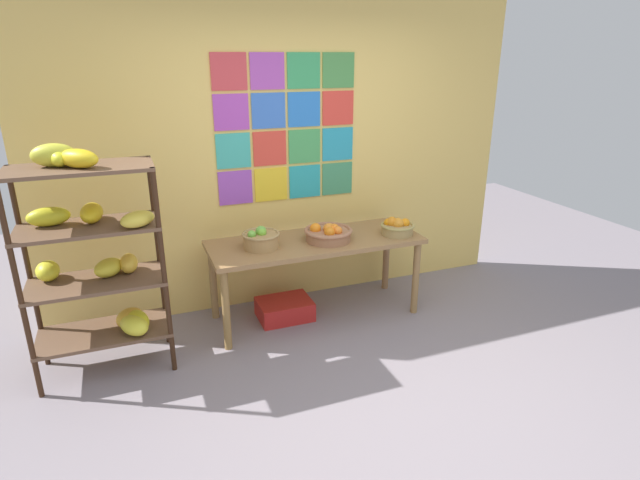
{
  "coord_description": "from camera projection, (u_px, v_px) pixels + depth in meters",
  "views": [
    {
      "loc": [
        -1.37,
        -2.45,
        2.16
      ],
      "look_at": [
        0.03,
        1.16,
        0.77
      ],
      "focal_mm": 28.9,
      "sensor_mm": 36.0,
      "label": 1
    }
  ],
  "objects": [
    {
      "name": "ground",
      "position": [
        379.0,
        408.0,
        3.35
      ],
      "size": [
        9.58,
        9.58,
        0.0
      ],
      "primitive_type": "plane",
      "color": "gray"
    },
    {
      "name": "fruit_basket_left",
      "position": [
        397.0,
        227.0,
        4.42
      ],
      "size": [
        0.29,
        0.29,
        0.15
      ],
      "color": "#A58C54",
      "rests_on": "display_table"
    },
    {
      "name": "display_table",
      "position": [
        315.0,
        249.0,
        4.33
      ],
      "size": [
        1.78,
        0.66,
        0.7
      ],
      "color": "olive",
      "rests_on": "ground"
    },
    {
      "name": "banana_shelf_unit",
      "position": [
        94.0,
        248.0,
        3.48
      ],
      "size": [
        0.91,
        0.51,
        1.64
      ],
      "color": "#362011",
      "rests_on": "ground"
    },
    {
      "name": "produce_crate_under_table",
      "position": [
        285.0,
        309.0,
        4.46
      ],
      "size": [
        0.46,
        0.34,
        0.16
      ],
      "primitive_type": "cube",
      "color": "red",
      "rests_on": "ground"
    },
    {
      "name": "back_wall_with_art",
      "position": [
        289.0,
        153.0,
        4.48
      ],
      "size": [
        4.26,
        0.07,
        2.7
      ],
      "color": "#EFC763",
      "rests_on": "ground"
    },
    {
      "name": "fruit_basket_centre",
      "position": [
        261.0,
        239.0,
        4.1
      ],
      "size": [
        0.3,
        0.3,
        0.18
      ],
      "color": "#AA834D",
      "rests_on": "display_table"
    },
    {
      "name": "fruit_basket_back_left",
      "position": [
        328.0,
        233.0,
        4.27
      ],
      "size": [
        0.4,
        0.4,
        0.15
      ],
      "color": "#9F6C4A",
      "rests_on": "display_table"
    }
  ]
}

